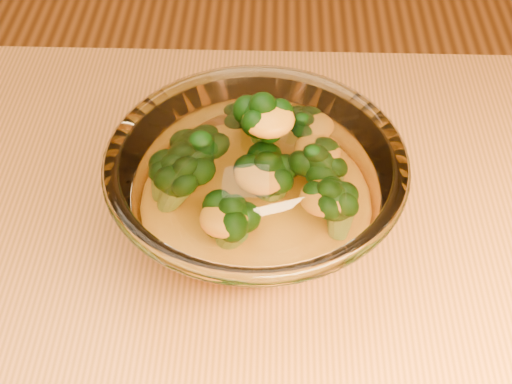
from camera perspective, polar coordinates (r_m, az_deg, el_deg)
glass_bowl at (r=0.56m, az=0.00°, el=-0.35°), size 0.23×0.23×0.10m
cheese_sauce at (r=0.58m, az=-0.00°, el=-1.82°), size 0.13×0.13×0.04m
broccoli_heap at (r=0.56m, az=-0.38°, el=2.09°), size 0.16×0.15×0.09m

